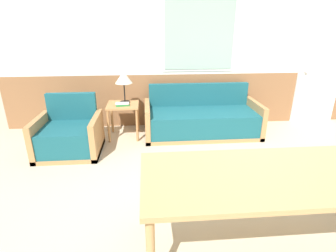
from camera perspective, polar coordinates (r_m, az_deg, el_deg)
ground_plane at (r=2.99m, az=17.28°, el=-17.17°), size 16.00×16.00×0.00m
wall_back at (r=4.90m, az=7.60°, el=15.80°), size 7.20×0.09×2.70m
couch at (r=4.61m, az=7.30°, el=1.30°), size 1.96×0.85×0.83m
armchair at (r=4.18m, az=-20.64°, el=-2.08°), size 0.90×0.80×0.83m
side_table at (r=4.46m, az=-9.72°, el=3.46°), size 0.52×0.52×0.58m
table_lamp at (r=4.42m, az=-9.64°, el=10.20°), size 0.28×0.28×0.52m
book_stack at (r=4.34m, az=-9.89°, el=4.70°), size 0.24×0.17×0.05m
dining_table at (r=2.24m, az=21.80°, el=-10.95°), size 2.05×0.86×0.74m
entry_door at (r=5.80m, az=30.24°, el=10.67°), size 0.85×0.09×2.07m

